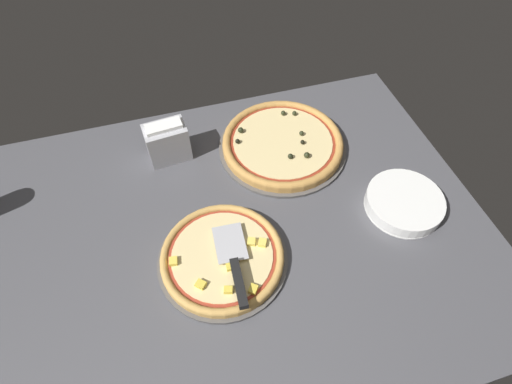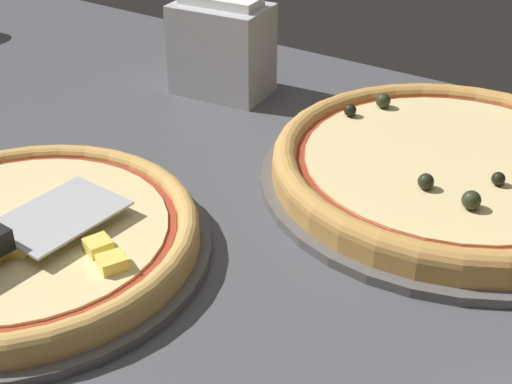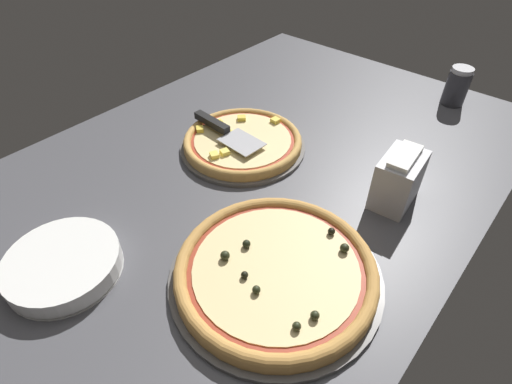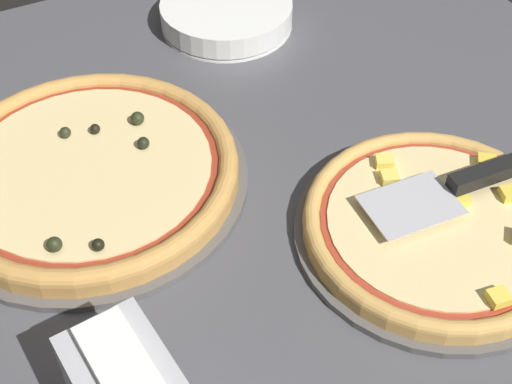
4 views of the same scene
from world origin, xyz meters
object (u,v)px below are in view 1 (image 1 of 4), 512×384
object	(u,v)px
pizza_front	(223,256)
plate_stack	(404,203)
serving_spatula	(236,271)
napkin_holder	(167,142)
pizza_back	(283,143)

from	to	relation	value
pizza_front	plate_stack	distance (cm)	53.15
pizza_front	serving_spatula	distance (cm)	7.15
serving_spatula	plate_stack	xyz separation A→B (cm)	(51.20, 8.42, -2.81)
plate_stack	napkin_holder	size ratio (longest dim) A/B	1.63
napkin_holder	serving_spatula	bearing A→B (deg)	-78.87
pizza_back	serving_spatula	bearing A→B (deg)	-122.65
plate_stack	pizza_front	bearing A→B (deg)	-177.80
pizza_front	serving_spatula	world-z (taller)	serving_spatula
pizza_front	plate_stack	xyz separation A→B (cm)	(53.12, 2.04, -0.22)
napkin_holder	plate_stack	bearing A→B (deg)	-32.54
serving_spatula	pizza_back	bearing A→B (deg)	57.35
pizza_front	pizza_back	xyz separation A→B (cm)	(27.65, 33.79, 0.20)
pizza_back	plate_stack	size ratio (longest dim) A/B	1.77
plate_stack	napkin_holder	world-z (taller)	napkin_holder
pizza_back	napkin_holder	bearing A→B (deg)	168.97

